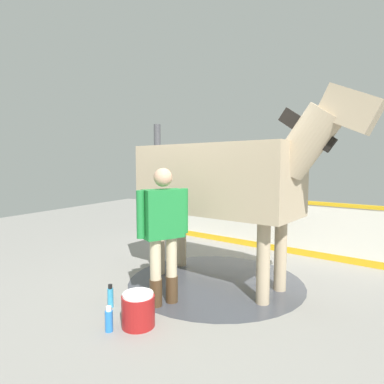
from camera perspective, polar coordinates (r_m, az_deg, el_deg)
The scene contains 9 objects.
ground_plane at distance 4.95m, azimuth 4.22°, elevation -14.88°, with size 16.00×16.00×0.02m, color gray.
wet_patch at distance 4.75m, azimuth 4.22°, elevation -15.58°, with size 2.48×2.48×0.00m, color #42444C.
barrier_wall at distance 6.40m, azimuth 14.70°, elevation -6.04°, with size 5.22×1.08×1.01m.
roof_post_far at distance 7.78m, azimuth -6.17°, elevation 2.31°, with size 0.16×0.16×2.62m, color #4C4C51.
horse at distance 4.39m, azimuth 5.57°, elevation 2.38°, with size 3.55×1.35×2.52m.
handler at distance 3.78m, azimuth -5.14°, elevation -6.28°, with size 0.43×0.58×1.63m.
wash_bucket at distance 3.55m, azimuth -9.60°, elevation -20.04°, with size 0.34×0.34×0.35m.
bottle_shampoo at distance 4.04m, azimuth -14.39°, elevation -17.69°, with size 0.07×0.07×0.27m.
bottle_spray at distance 3.53m, azimuth -14.64°, elevation -21.25°, with size 0.08×0.08×0.26m.
Camera 1 is at (-1.81, 4.29, 1.67)m, focal length 29.81 mm.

